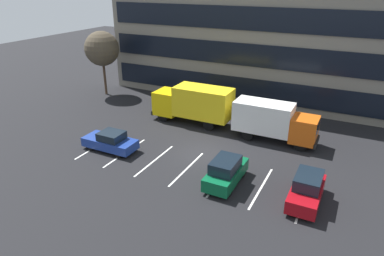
{
  "coord_description": "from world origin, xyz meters",
  "views": [
    {
      "loc": [
        10.29,
        -22.12,
        12.84
      ],
      "look_at": [
        -1.6,
        1.41,
        1.4
      ],
      "focal_mm": 32.31,
      "sensor_mm": 36.0,
      "label": 1
    }
  ],
  "objects_px": {
    "box_truck_yellow_all": "(194,103)",
    "bare_tree": "(102,49)",
    "sedan_navy": "(110,141)",
    "suv_maroon": "(307,190)",
    "box_truck_orange": "(273,120)",
    "suv_forest": "(226,172)"
  },
  "relations": [
    {
      "from": "box_truck_yellow_all",
      "to": "bare_tree",
      "type": "bearing_deg",
      "value": 166.27
    },
    {
      "from": "box_truck_yellow_all",
      "to": "sedan_navy",
      "type": "height_order",
      "value": "box_truck_yellow_all"
    },
    {
      "from": "box_truck_yellow_all",
      "to": "suv_maroon",
      "type": "xyz_separation_m",
      "value": [
        12.03,
        -8.49,
        -1.12
      ]
    },
    {
      "from": "bare_tree",
      "to": "box_truck_orange",
      "type": "bearing_deg",
      "value": -10.23
    },
    {
      "from": "box_truck_orange",
      "to": "suv_forest",
      "type": "bearing_deg",
      "value": -97.01
    },
    {
      "from": "sedan_navy",
      "to": "bare_tree",
      "type": "relative_size",
      "value": 0.6
    },
    {
      "from": "bare_tree",
      "to": "suv_forest",
      "type": "bearing_deg",
      "value": -30.73
    },
    {
      "from": "suv_maroon",
      "to": "sedan_navy",
      "type": "height_order",
      "value": "suv_maroon"
    },
    {
      "from": "box_truck_orange",
      "to": "suv_forest",
      "type": "height_order",
      "value": "box_truck_orange"
    },
    {
      "from": "suv_maroon",
      "to": "bare_tree",
      "type": "distance_m",
      "value": 28.46
    },
    {
      "from": "suv_forest",
      "to": "bare_tree",
      "type": "xyz_separation_m",
      "value": [
        -20.26,
        12.04,
        4.51
      ]
    },
    {
      "from": "sedan_navy",
      "to": "box_truck_yellow_all",
      "type": "bearing_deg",
      "value": 67.63
    },
    {
      "from": "box_truck_orange",
      "to": "sedan_navy",
      "type": "bearing_deg",
      "value": -145.4
    },
    {
      "from": "box_truck_orange",
      "to": "suv_maroon",
      "type": "bearing_deg",
      "value": -61.93
    },
    {
      "from": "suv_maroon",
      "to": "sedan_navy",
      "type": "xyz_separation_m",
      "value": [
        -15.43,
        0.22,
        -0.15
      ]
    },
    {
      "from": "suv_forest",
      "to": "box_truck_orange",
      "type": "bearing_deg",
      "value": 82.99
    },
    {
      "from": "sedan_navy",
      "to": "bare_tree",
      "type": "height_order",
      "value": "bare_tree"
    },
    {
      "from": "bare_tree",
      "to": "suv_maroon",
      "type": "bearing_deg",
      "value": -24.8
    },
    {
      "from": "suv_forest",
      "to": "bare_tree",
      "type": "distance_m",
      "value": 24.0
    },
    {
      "from": "sedan_navy",
      "to": "bare_tree",
      "type": "distance_m",
      "value": 16.03
    },
    {
      "from": "suv_forest",
      "to": "bare_tree",
      "type": "height_order",
      "value": "bare_tree"
    },
    {
      "from": "box_truck_yellow_all",
      "to": "suv_forest",
      "type": "bearing_deg",
      "value": -52.21
    }
  ]
}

